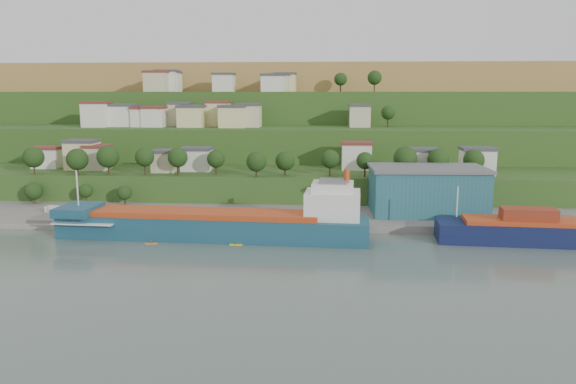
# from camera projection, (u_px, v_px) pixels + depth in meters

# --- Properties ---
(ground) EXTENTS (500.00, 500.00, 0.00)m
(ground) POSITION_uv_depth(u_px,v_px,m) (223.00, 247.00, 127.45)
(ground) COLOR #4C5D56
(ground) RESTS_ON ground
(quay) EXTENTS (220.00, 26.00, 4.00)m
(quay) POSITION_uv_depth(u_px,v_px,m) (314.00, 221.00, 153.59)
(quay) COLOR slate
(quay) RESTS_ON ground
(pebble_beach) EXTENTS (40.00, 18.00, 2.40)m
(pebble_beach) POSITION_uv_depth(u_px,v_px,m) (38.00, 221.00, 152.82)
(pebble_beach) COLOR slate
(pebble_beach) RESTS_ON ground
(hillside) EXTENTS (360.00, 211.00, 96.00)m
(hillside) POSITION_uv_depth(u_px,v_px,m) (282.00, 160.00, 293.14)
(hillside) COLOR #284719
(hillside) RESTS_ON ground
(cargo_ship_near) EXTENTS (75.24, 15.67, 19.20)m
(cargo_ship_near) POSITION_uv_depth(u_px,v_px,m) (223.00, 225.00, 135.15)
(cargo_ship_near) COLOR navy
(cargo_ship_near) RESTS_ON ground
(warehouse) EXTENTS (31.58, 19.96, 12.80)m
(warehouse) POSITION_uv_depth(u_px,v_px,m) (427.00, 190.00, 152.97)
(warehouse) COLOR #205A62
(warehouse) RESTS_ON quay
(caravan) EXTENTS (6.02, 3.57, 2.63)m
(caravan) POSITION_uv_depth(u_px,v_px,m) (56.00, 211.00, 154.31)
(caravan) COLOR silver
(caravan) RESTS_ON pebble_beach
(dinghy) EXTENTS (4.58, 2.94, 0.86)m
(dinghy) POSITION_uv_depth(u_px,v_px,m) (61.00, 219.00, 148.15)
(dinghy) COLOR silver
(dinghy) RESTS_ON pebble_beach
(kayak_orange) EXTENTS (2.98, 0.95, 0.73)m
(kayak_orange) POSITION_uv_depth(u_px,v_px,m) (151.00, 243.00, 130.21)
(kayak_orange) COLOR orange
(kayak_orange) RESTS_ON ground
(kayak_yellow) EXTENTS (3.04, 0.60, 0.76)m
(kayak_yellow) POSITION_uv_depth(u_px,v_px,m) (236.00, 244.00, 129.06)
(kayak_yellow) COLOR yellow
(kayak_yellow) RESTS_ON ground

